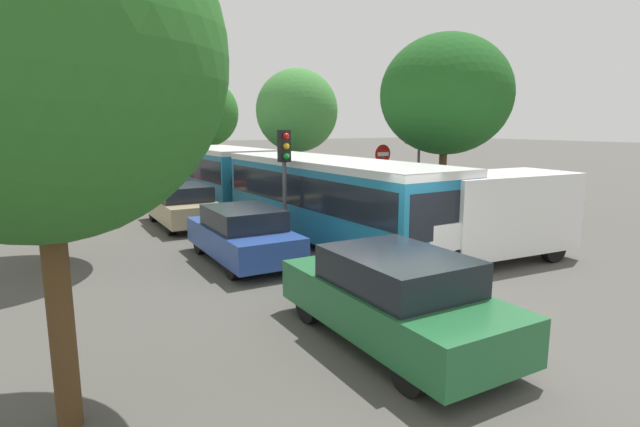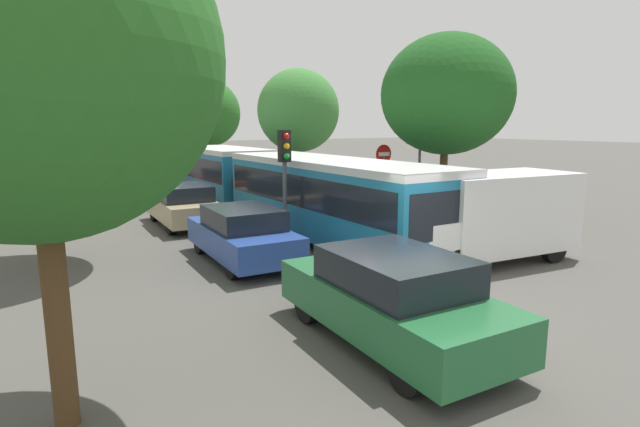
{
  "view_description": "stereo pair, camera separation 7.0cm",
  "coord_description": "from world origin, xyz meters",
  "px_view_note": "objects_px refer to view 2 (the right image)",
  "views": [
    {
      "loc": [
        -6.8,
        -7.01,
        3.55
      ],
      "look_at": [
        0.2,
        4.11,
        1.2
      ],
      "focal_mm": 28.0,
      "sensor_mm": 36.0,
      "label": 1
    },
    {
      "loc": [
        -6.74,
        -7.05,
        3.55
      ],
      "look_at": [
        0.2,
        4.11,
        1.2
      ],
      "focal_mm": 28.0,
      "sensor_mm": 36.0,
      "label": 2
    }
  ],
  "objects_px": {
    "tree_right_mid": "(299,113)",
    "traffic_light": "(285,162)",
    "city_bus_rear": "(93,155)",
    "tree_left_near": "(32,57)",
    "queued_car_tan": "(183,205)",
    "no_entry_sign": "(383,170)",
    "queued_car_green": "(392,297)",
    "white_van": "(490,215)",
    "tree_left_distant": "(12,109)",
    "articulated_bus": "(277,183)",
    "direction_sign_post": "(420,151)",
    "queued_car_blue": "(243,234)",
    "queued_car_red": "(142,188)",
    "tree_left_mid": "(35,84)",
    "tree_left_far": "(25,99)",
    "tree_right_near": "(447,95)",
    "tree_right_far": "(209,115)"
  },
  "relations": [
    {
      "from": "queued_car_blue",
      "to": "tree_left_distant",
      "type": "height_order",
      "value": "tree_left_distant"
    },
    {
      "from": "queued_car_green",
      "to": "white_van",
      "type": "xyz_separation_m",
      "value": [
        5.41,
        2.53,
        0.46
      ]
    },
    {
      "from": "tree_left_near",
      "to": "city_bus_rear",
      "type": "bearing_deg",
      "value": 81.7
    },
    {
      "from": "queued_car_blue",
      "to": "white_van",
      "type": "relative_size",
      "value": 0.82
    },
    {
      "from": "queued_car_green",
      "to": "tree_right_mid",
      "type": "xyz_separation_m",
      "value": [
        8.36,
        17.79,
        3.39
      ]
    },
    {
      "from": "articulated_bus",
      "to": "direction_sign_post",
      "type": "xyz_separation_m",
      "value": [
        4.92,
        -2.21,
        1.1
      ]
    },
    {
      "from": "queued_car_tan",
      "to": "tree_right_near",
      "type": "bearing_deg",
      "value": -117.34
    },
    {
      "from": "tree_left_near",
      "to": "tree_left_far",
      "type": "relative_size",
      "value": 0.85
    },
    {
      "from": "tree_right_mid",
      "to": "traffic_light",
      "type": "bearing_deg",
      "value": -121.34
    },
    {
      "from": "articulated_bus",
      "to": "tree_left_mid",
      "type": "relative_size",
      "value": 2.48
    },
    {
      "from": "articulated_bus",
      "to": "queued_car_tan",
      "type": "height_order",
      "value": "articulated_bus"
    },
    {
      "from": "city_bus_rear",
      "to": "tree_left_near",
      "type": "distance_m",
      "value": 32.86
    },
    {
      "from": "queued_car_tan",
      "to": "tree_left_distant",
      "type": "distance_m",
      "value": 18.89
    },
    {
      "from": "queued_car_green",
      "to": "tree_left_far",
      "type": "distance_m",
      "value": 19.59
    },
    {
      "from": "tree_left_near",
      "to": "tree_right_mid",
      "type": "relative_size",
      "value": 0.96
    },
    {
      "from": "tree_right_mid",
      "to": "queued_car_blue",
      "type": "bearing_deg",
      "value": -125.39
    },
    {
      "from": "queued_car_tan",
      "to": "no_entry_sign",
      "type": "bearing_deg",
      "value": -110.22
    },
    {
      "from": "tree_left_distant",
      "to": "tree_right_mid",
      "type": "relative_size",
      "value": 0.92
    },
    {
      "from": "direction_sign_post",
      "to": "tree_right_mid",
      "type": "relative_size",
      "value": 0.55
    },
    {
      "from": "tree_right_near",
      "to": "articulated_bus",
      "type": "bearing_deg",
      "value": 144.56
    },
    {
      "from": "white_van",
      "to": "articulated_bus",
      "type": "bearing_deg",
      "value": -67.58
    },
    {
      "from": "tree_right_mid",
      "to": "tree_left_far",
      "type": "bearing_deg",
      "value": 175.78
    },
    {
      "from": "traffic_light",
      "to": "direction_sign_post",
      "type": "relative_size",
      "value": 0.94
    },
    {
      "from": "queued_car_red",
      "to": "tree_right_far",
      "type": "xyz_separation_m",
      "value": [
        7.89,
        12.98,
        3.54
      ]
    },
    {
      "from": "articulated_bus",
      "to": "tree_right_far",
      "type": "relative_size",
      "value": 2.48
    },
    {
      "from": "traffic_light",
      "to": "articulated_bus",
      "type": "bearing_deg",
      "value": 161.32
    },
    {
      "from": "queued_car_red",
      "to": "tree_left_near",
      "type": "height_order",
      "value": "tree_left_near"
    },
    {
      "from": "queued_car_red",
      "to": "tree_left_mid",
      "type": "distance_m",
      "value": 10.84
    },
    {
      "from": "queued_car_blue",
      "to": "tree_right_far",
      "type": "xyz_separation_m",
      "value": [
        7.88,
        24.46,
        3.53
      ]
    },
    {
      "from": "queued_car_red",
      "to": "tree_left_mid",
      "type": "relative_size",
      "value": 0.61
    },
    {
      "from": "queued_car_blue",
      "to": "tree_right_mid",
      "type": "xyz_separation_m",
      "value": [
        8.46,
        11.9,
        3.43
      ]
    },
    {
      "from": "tree_left_far",
      "to": "tree_right_far",
      "type": "distance_m",
      "value": 16.77
    },
    {
      "from": "traffic_light",
      "to": "queued_car_green",
      "type": "bearing_deg",
      "value": -8.47
    },
    {
      "from": "queued_car_green",
      "to": "tree_left_near",
      "type": "distance_m",
      "value": 5.91
    },
    {
      "from": "traffic_light",
      "to": "tree_left_distant",
      "type": "xyz_separation_m",
      "value": [
        -6.26,
        22.68,
        1.95
      ]
    },
    {
      "from": "queued_car_green",
      "to": "tree_left_mid",
      "type": "height_order",
      "value": "tree_left_mid"
    },
    {
      "from": "city_bus_rear",
      "to": "queued_car_blue",
      "type": "relative_size",
      "value": 2.69
    },
    {
      "from": "articulated_bus",
      "to": "tree_left_near",
      "type": "xyz_separation_m",
      "value": [
        -7.93,
        -10.02,
        2.8
      ]
    },
    {
      "from": "queued_car_blue",
      "to": "queued_car_red",
      "type": "xyz_separation_m",
      "value": [
        -0.01,
        11.48,
        -0.01
      ]
    },
    {
      "from": "queued_car_tan",
      "to": "tree_right_near",
      "type": "xyz_separation_m",
      "value": [
        8.03,
        -4.6,
        3.83
      ]
    },
    {
      "from": "tree_left_distant",
      "to": "tree_right_near",
      "type": "relative_size",
      "value": 0.9
    },
    {
      "from": "articulated_bus",
      "to": "queued_car_red",
      "type": "distance_m",
      "value": 7.83
    },
    {
      "from": "city_bus_rear",
      "to": "direction_sign_post",
      "type": "height_order",
      "value": "direction_sign_post"
    },
    {
      "from": "direction_sign_post",
      "to": "tree_left_near",
      "type": "bearing_deg",
      "value": 26.29
    },
    {
      "from": "queued_car_red",
      "to": "tree_left_far",
      "type": "distance_m",
      "value": 5.88
    },
    {
      "from": "city_bus_rear",
      "to": "queued_car_tan",
      "type": "distance_m",
      "value": 21.27
    },
    {
      "from": "tree_right_mid",
      "to": "tree_right_far",
      "type": "height_order",
      "value": "tree_right_far"
    },
    {
      "from": "articulated_bus",
      "to": "tree_left_distant",
      "type": "distance_m",
      "value": 20.8
    },
    {
      "from": "queued_car_green",
      "to": "white_van",
      "type": "relative_size",
      "value": 0.87
    },
    {
      "from": "tree_left_mid",
      "to": "tree_left_far",
      "type": "bearing_deg",
      "value": 89.6
    }
  ]
}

